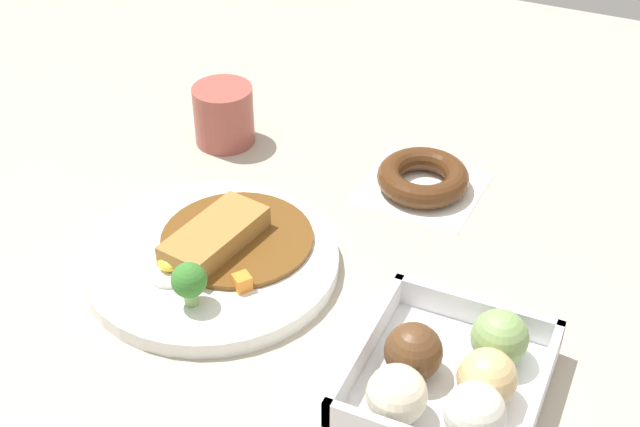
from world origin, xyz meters
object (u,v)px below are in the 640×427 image
Objects in this scene: donut_box at (451,378)px; chocolate_ring_donut at (423,178)px; coffee_mug at (224,115)px; curry_plate at (214,257)px.

chocolate_ring_donut is at bearing 23.12° from donut_box.
donut_box is 0.50m from coffee_mug.
curry_plate is 0.26m from coffee_mug.
curry_plate and donut_box have the same top height.
coffee_mug is (0.30, 0.40, 0.01)m from donut_box.
coffee_mug is at bearing 52.80° from donut_box.
donut_box is 1.29× the size of chocolate_ring_donut.
curry_plate reaches higher than chocolate_ring_donut.
coffee_mug reaches higher than chocolate_ring_donut.
curry_plate is 0.30m from donut_box.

